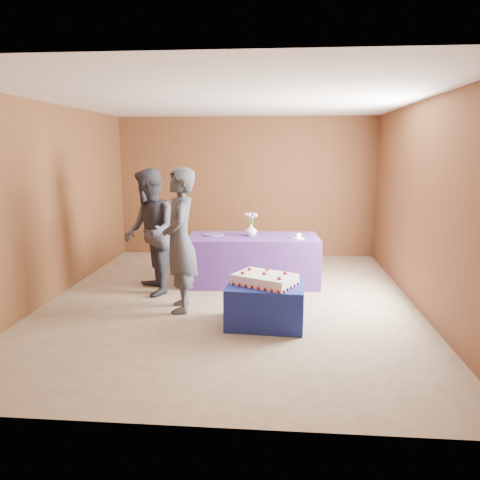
# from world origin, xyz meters

# --- Properties ---
(ground) EXTENTS (6.00, 6.00, 0.00)m
(ground) POSITION_xyz_m (0.00, 0.00, 0.00)
(ground) COLOR tan
(ground) RESTS_ON ground
(room_shell) EXTENTS (5.04, 6.04, 2.72)m
(room_shell) POSITION_xyz_m (0.00, 0.00, 1.80)
(room_shell) COLOR brown
(room_shell) RESTS_ON ground
(cake_table) EXTENTS (0.95, 0.76, 0.50)m
(cake_table) POSITION_xyz_m (0.52, -0.84, 0.25)
(cake_table) COLOR navy
(cake_table) RESTS_ON ground
(serving_table) EXTENTS (2.05, 1.01, 0.75)m
(serving_table) POSITION_xyz_m (0.27, 0.93, 0.38)
(serving_table) COLOR #5A348F
(serving_table) RESTS_ON ground
(sheet_cake) EXTENTS (0.85, 0.75, 0.16)m
(sheet_cake) POSITION_xyz_m (0.50, -0.84, 0.56)
(sheet_cake) COLOR white
(sheet_cake) RESTS_ON cake_table
(vase) EXTENTS (0.23, 0.23, 0.19)m
(vase) POSITION_xyz_m (0.23, 0.96, 0.84)
(vase) COLOR white
(vase) RESTS_ON serving_table
(flower_spray) EXTENTS (0.21, 0.20, 0.16)m
(flower_spray) POSITION_xyz_m (0.23, 0.96, 1.07)
(flower_spray) COLOR #346A2A
(flower_spray) RESTS_ON vase
(platter) EXTENTS (0.43, 0.43, 0.02)m
(platter) POSITION_xyz_m (-0.37, 0.97, 0.76)
(platter) COLOR #6F54A8
(platter) RESTS_ON serving_table
(plate) EXTENTS (0.25, 0.25, 0.01)m
(plate) POSITION_xyz_m (0.94, 0.81, 0.76)
(plate) COLOR white
(plate) RESTS_ON serving_table
(cake_slice) EXTENTS (0.10, 0.10, 0.09)m
(cake_slice) POSITION_xyz_m (0.94, 0.81, 0.80)
(cake_slice) COLOR white
(cake_slice) RESTS_ON plate
(knife) EXTENTS (0.25, 0.13, 0.00)m
(knife) POSITION_xyz_m (0.97, 0.71, 0.75)
(knife) COLOR #B6B7BB
(knife) RESTS_ON serving_table
(guest_left) EXTENTS (0.57, 0.75, 1.85)m
(guest_left) POSITION_xyz_m (-0.60, -0.40, 0.92)
(guest_left) COLOR #393B44
(guest_left) RESTS_ON ground
(guest_right) EXTENTS (1.00, 1.09, 1.82)m
(guest_right) POSITION_xyz_m (-1.18, 0.28, 0.91)
(guest_right) COLOR #36343F
(guest_right) RESTS_ON ground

